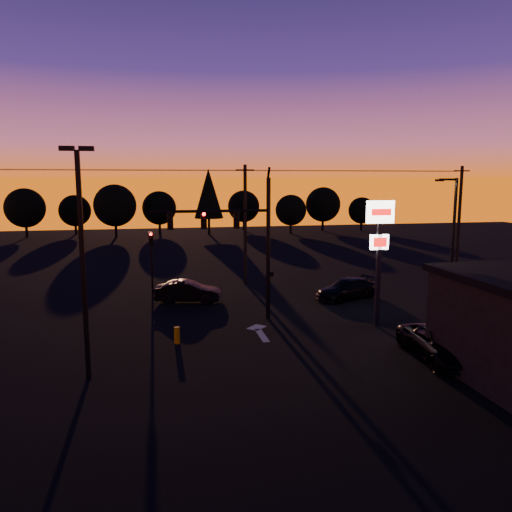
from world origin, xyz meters
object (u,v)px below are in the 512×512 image
Objects in this scene: bollard at (177,335)px; suv_parked at (441,344)px; secondary_signal at (151,254)px; car_mid at (188,291)px; traffic_signal_mast at (240,234)px; parking_lot_light at (82,248)px; car_right at (347,289)px; pylon_sign at (379,236)px; streetlight at (452,234)px.

suv_parked reaches higher than bollard.
secondary_signal is 4.08m from car_mid.
traffic_signal_mast is 0.94× the size of parking_lot_light.
secondary_signal is (-4.90, 7.49, -2.07)m from traffic_signal_mast.
secondary_signal is at bearing 132.14° from suv_parked.
car_mid is at bearing -117.98° from car_right.
pylon_sign is at bearing 4.82° from bollard.
streetlight reaches higher than bollard.
car_right is (0.78, 6.18, -4.24)m from pylon_sign.
car_right is (7.88, 3.69, -4.27)m from traffic_signal_mast.
secondary_signal is at bearing 80.21° from parking_lot_light.
car_right is (-6.13, 2.18, -3.75)m from streetlight.
traffic_signal_mast is at bearing -138.66° from car_mid.
bollard is (-3.72, -3.41, -4.52)m from traffic_signal_mast.
parking_lot_light is at bearing -99.79° from secondary_signal.
parking_lot_light is 1.14× the size of streetlight.
bollard is at bearing -164.51° from streetlight.
car_mid is (-16.65, 3.37, -3.72)m from streetlight.
traffic_signal_mast reaches higher than bollard.
suv_parked is at bearing -123.98° from streetlight.
traffic_signal_mast is at bearing 160.64° from pylon_sign.
pylon_sign is at bearing -28.76° from car_right.
traffic_signal_mast is 1.71× the size of suv_parked.
bollard is 12.24m from suv_parked.
parking_lot_light is at bearing -135.74° from bollard.
parking_lot_light is 1.82× the size of suv_parked.
traffic_signal_mast is 2.02× the size of car_mid.
car_mid is 0.92× the size of car_right.
car_mid is (2.26, -2.62, -2.16)m from secondary_signal.
traffic_signal_mast is 1.07× the size of streetlight.
bollard is 0.18× the size of car_right.
bollard is (3.68, 3.59, -4.86)m from parking_lot_light.
pylon_sign is 6.88m from suv_parked.
streetlight is at bearing 15.49° from bollard.
car_right is (15.28, 10.68, -4.60)m from parking_lot_light.
secondary_signal is at bearing -128.12° from car_right.
pylon_sign is 8.24× the size of bollard.
streetlight is at bearing 6.14° from traffic_signal_mast.
parking_lot_light is 13.58m from car_mid.
bollard is 13.60m from car_right.
pylon_sign is at bearing 98.87° from suv_parked.
car_right is at bearing 82.77° from pylon_sign.
car_mid is at bearing 168.56° from streetlight.
parking_lot_light reaches higher than secondary_signal.
secondary_signal reaches higher than bollard.
car_mid is at bearing 82.57° from bollard.
pylon_sign is (14.50, 4.50, -0.36)m from parking_lot_light.
traffic_signal_mast reaches higher than streetlight.
streetlight is 1.88× the size of car_mid.
streetlight is (21.41, 8.50, -0.85)m from parking_lot_light.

